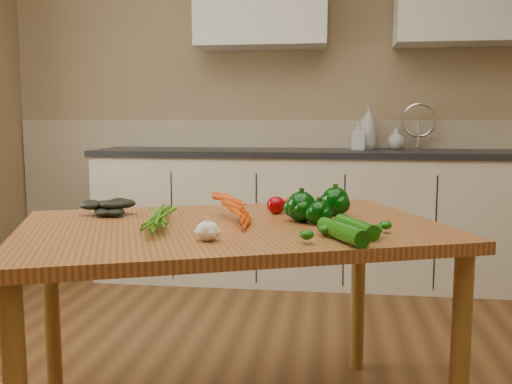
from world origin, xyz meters
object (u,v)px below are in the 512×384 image
Objects in this scene: soap_bottle_c at (396,138)px; carrot_bunch at (212,213)px; table at (232,248)px; leafy_greens at (103,203)px; tomato_c at (330,205)px; zucchini_a at (356,227)px; tomato_a at (276,205)px; pepper_c at (319,213)px; garlic_bulb at (208,231)px; zucchini_b at (342,232)px; soap_bottle_a at (368,127)px; tomato_b at (291,205)px; pepper_b at (335,202)px; pepper_a at (301,207)px; soap_bottle_b at (358,135)px.

soap_bottle_c is 0.57× the size of carrot_bunch.
leafy_greens reaches higher than table.
tomato_c is 0.37m from zucchini_a.
soap_bottle_c is 1.99m from tomato_c.
pepper_c is at bearing -50.38° from tomato_a.
garlic_bulb reaches higher than zucchini_b.
soap_bottle_a is 1.42× the size of zucchini_a.
leafy_greens is 0.87× the size of zucchini_b.
tomato_b is 0.31× the size of zucchini_a.
pepper_c is 1.13× the size of tomato_a.
pepper_b is 0.03m from tomato_c.
leafy_greens is (-1.08, -2.07, -0.25)m from soap_bottle_a.
tomato_c is at bearing 14.57° from table.
pepper_a is 0.50× the size of zucchini_a.
tomato_b is at bearing 25.04° from carrot_bunch.
pepper_b is at bearing 100.26° from zucchini_a.
pepper_b is (0.37, 0.49, 0.02)m from garlic_bulb.
pepper_c reaches higher than carrot_bunch.
carrot_bunch is 2.50× the size of pepper_a.
soap_bottle_c is at bearing 77.42° from pepper_c.
pepper_b is (-0.23, -1.95, -0.24)m from soap_bottle_a.
zucchini_b is at bearing -47.93° from carrot_bunch.
soap_bottle_c is 2.16m from pepper_a.
zucchini_b is (0.87, -0.31, -0.02)m from leafy_greens.
soap_bottle_b reaches higher than pepper_b.
tomato_b is at bearing 120.13° from zucchini_a.
zucchini_b is (0.39, 0.05, -0.00)m from garlic_bulb.
soap_bottle_b is at bearing 78.25° from tomato_a.
pepper_b is (0.85, 0.12, 0.00)m from leafy_greens.
pepper_b is at bearing 52.44° from garlic_bulb.
soap_bottle_a reaches higher than pepper_b.
pepper_a is 0.18m from tomato_c.
soap_bottle_b is at bearing 77.14° from garlic_bulb.
table is at bearing -148.08° from pepper_b.
tomato_a is at bearing -9.06° from soap_bottle_b.
garlic_bulb is at bearing -136.16° from pepper_c.
table is 0.42m from tomato_c.
soap_bottle_a is 0.16m from soap_bottle_b.
tomato_c reaches higher than tomato_a.
tomato_c is at bearing 95.12° from zucchini_b.
tomato_b is at bearing 116.01° from pepper_c.
soap_bottle_b is 3.00× the size of tomato_b.
soap_bottle_c is 0.70× the size of zucchini_a.
tomato_c is (0.20, -0.00, 0.00)m from tomato_a.
pepper_a is at bearing 144.16° from pepper_c.
pepper_b reaches higher than pepper_a.
tomato_a is at bearing 50.31° from soap_bottle_c.
leafy_greens is 2.89× the size of garlic_bulb.
carrot_bunch reaches higher than garlic_bulb.
pepper_b reaches higher than leafy_greens.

